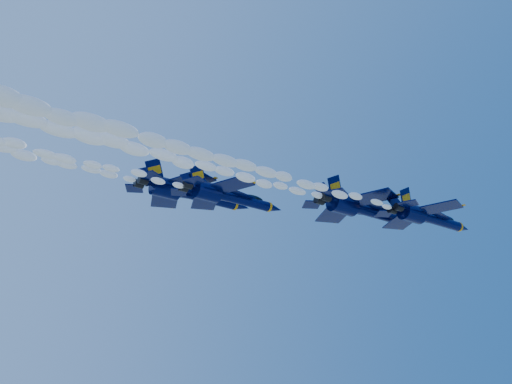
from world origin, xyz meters
TOP-DOWN VIEW (x-y plane):
  - jet_lead at (18.37, -10.75)m, footprint 16.05×13.17m
  - smoke_trail_jet_lead at (-14.37, -10.75)m, footprint 51.77×1.92m
  - jet_second at (11.85, -4.64)m, footprint 18.37×15.07m
  - smoke_trail_jet_second at (-21.89, -4.64)m, footprint 51.77×2.19m
  - jet_third at (-6.05, 3.04)m, footprint 16.32×13.39m
  - jet_fourth at (-8.38, 10.34)m, footprint 18.89×15.50m

SIDE VIEW (x-z plane):
  - smoke_trail_jet_lead at x=-14.37m, z-range 150.35..152.08m
  - jet_lead at x=18.37m, z-range 148.66..154.62m
  - smoke_trail_jet_second at x=-21.89m, z-range 152.03..154.01m
  - jet_second at x=11.85m, z-range 150.05..156.88m
  - jet_third at x=-6.05m, z-range 150.83..156.90m
  - jet_fourth at x=-8.38m, z-range 152.87..159.89m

